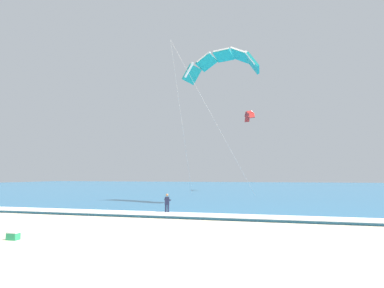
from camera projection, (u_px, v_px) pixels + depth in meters
The scene contains 8 objects.
ground_plane at pixel (87, 253), 13.76m from camera, with size 200.00×200.00×0.00m, color beige.
sea at pixel (252, 188), 82.01m from camera, with size 200.00×120.00×0.20m, color teal.
surf_foam at pixel (177, 214), 25.37m from camera, with size 200.00×2.42×0.04m, color white.
surfboard at pixel (167, 215), 26.47m from camera, with size 0.68×1.46×0.09m.
kitesurfer at pixel (167, 203), 26.58m from camera, with size 0.58×0.58×1.69m.
kite_primary at pixel (222, 62), 36.29m from camera, with size 8.75×10.95×15.48m.
kite_distant at pixel (249, 115), 62.94m from camera, with size 2.36×4.99×1.82m.
cooler_box at pixel (13, 236), 16.44m from camera, with size 0.58×0.38×0.40m.
Camera 1 is at (7.88, -12.47, 3.16)m, focal length 31.51 mm.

